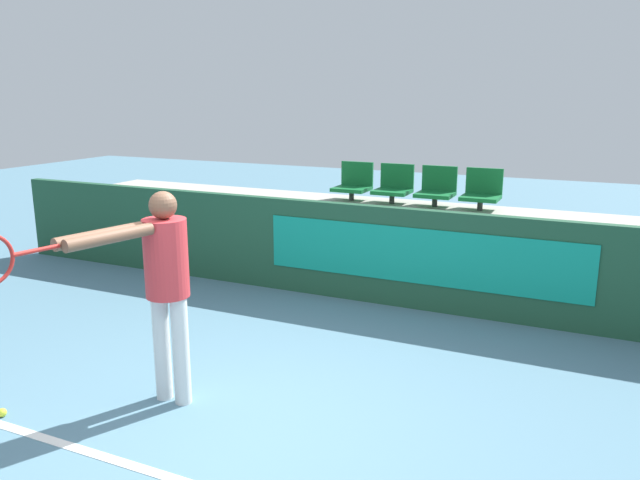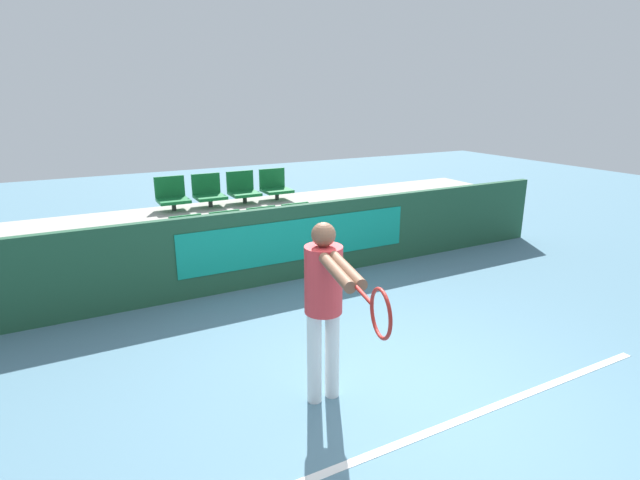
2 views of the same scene
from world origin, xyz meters
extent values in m
plane|color=slate|center=(0.00, 0.00, 0.00)|extent=(30.00, 30.00, 0.00)
cube|color=white|center=(0.00, -0.51, 0.00)|extent=(5.33, 0.08, 0.01)
cube|color=#1E4C33|center=(0.00, 3.24, 0.56)|extent=(10.62, 0.12, 1.13)
cube|color=#0F937A|center=(0.56, 3.17, 0.62)|extent=(3.61, 0.02, 0.62)
cube|color=#ADA89E|center=(0.00, 3.79, 0.22)|extent=(10.22, 0.95, 0.44)
cube|color=#ADA89E|center=(0.00, 4.75, 0.44)|extent=(10.22, 0.95, 0.88)
cylinder|color=#333333|center=(-0.89, 3.84, 0.51)|extent=(0.07, 0.07, 0.14)
cube|color=#146B33|center=(-0.89, 3.84, 0.61)|extent=(0.48, 0.46, 0.05)
cube|color=#146B33|center=(-0.89, 4.05, 0.80)|extent=(0.48, 0.04, 0.34)
cylinder|color=#333333|center=(-0.30, 3.84, 0.51)|extent=(0.07, 0.07, 0.14)
cube|color=#146B33|center=(-0.30, 3.84, 0.61)|extent=(0.48, 0.46, 0.05)
cube|color=#146B33|center=(-0.30, 4.05, 0.80)|extent=(0.48, 0.04, 0.34)
cylinder|color=#333333|center=(0.30, 3.84, 0.51)|extent=(0.07, 0.07, 0.14)
cube|color=#146B33|center=(0.30, 3.84, 0.61)|extent=(0.48, 0.46, 0.05)
cube|color=#146B33|center=(0.30, 4.05, 0.80)|extent=(0.48, 0.04, 0.34)
cylinder|color=#333333|center=(0.89, 3.84, 0.51)|extent=(0.07, 0.07, 0.14)
cube|color=#146B33|center=(0.89, 3.84, 0.61)|extent=(0.48, 0.46, 0.05)
cube|color=#146B33|center=(0.89, 4.05, 0.80)|extent=(0.48, 0.04, 0.34)
cylinder|color=#333333|center=(-0.89, 4.79, 0.95)|extent=(0.07, 0.07, 0.14)
cube|color=#146B33|center=(-0.89, 4.79, 1.05)|extent=(0.48, 0.46, 0.05)
cube|color=#146B33|center=(-0.89, 5.00, 1.24)|extent=(0.48, 0.04, 0.34)
cylinder|color=#333333|center=(-0.30, 4.79, 0.95)|extent=(0.07, 0.07, 0.14)
cube|color=#146B33|center=(-0.30, 4.79, 1.05)|extent=(0.48, 0.46, 0.05)
cube|color=#146B33|center=(-0.30, 5.00, 1.24)|extent=(0.48, 0.04, 0.34)
cylinder|color=#333333|center=(0.30, 4.79, 0.95)|extent=(0.07, 0.07, 0.14)
cube|color=#146B33|center=(0.30, 4.79, 1.05)|extent=(0.48, 0.46, 0.05)
cube|color=#146B33|center=(0.30, 5.00, 1.24)|extent=(0.48, 0.04, 0.34)
cylinder|color=#333333|center=(0.89, 4.79, 0.95)|extent=(0.07, 0.07, 0.14)
cube|color=#146B33|center=(0.89, 4.79, 1.05)|extent=(0.48, 0.46, 0.05)
cube|color=#146B33|center=(0.89, 5.00, 1.24)|extent=(0.48, 0.04, 0.34)
cylinder|color=silver|center=(-0.68, 0.33, 0.43)|extent=(0.13, 0.13, 0.86)
cylinder|color=silver|center=(-0.50, 0.33, 0.43)|extent=(0.13, 0.13, 0.86)
cylinder|color=red|center=(-0.59, 0.33, 1.16)|extent=(0.33, 0.33, 0.60)
sphere|color=brown|center=(-0.59, 0.33, 1.57)|extent=(0.21, 0.21, 0.21)
cylinder|color=brown|center=(-0.75, -0.15, 1.42)|extent=(0.24, 0.67, 0.09)
cylinder|color=brown|center=(-0.66, -0.15, 1.42)|extent=(0.24, 0.67, 0.09)
cylinder|color=#AD231E|center=(-0.81, -0.62, 1.42)|extent=(0.09, 0.30, 0.03)
sphere|color=#CCDB33|center=(-1.60, -0.42, 0.03)|extent=(0.07, 0.07, 0.07)
camera|label=1|loc=(2.35, -3.27, 2.38)|focal=35.00mm
camera|label=2|loc=(-2.50, -3.18, 2.70)|focal=28.00mm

